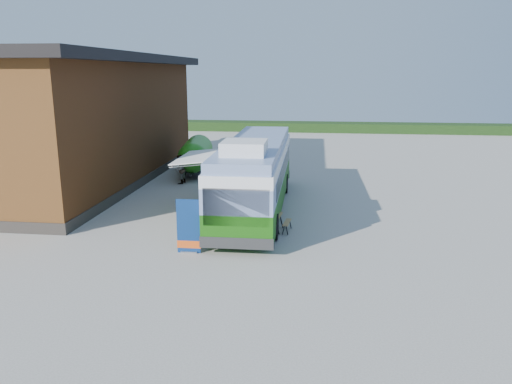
# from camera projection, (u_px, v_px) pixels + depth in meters

# --- Properties ---
(ground) EXTENTS (100.00, 100.00, 0.00)m
(ground) POSITION_uv_depth(u_px,v_px,m) (222.00, 242.00, 19.58)
(ground) COLOR #BCB7AD
(ground) RESTS_ON ground
(barn) EXTENTS (9.60, 21.20, 7.50)m
(barn) POSITION_uv_depth(u_px,v_px,m) (79.00, 122.00, 29.64)
(barn) COLOR brown
(barn) RESTS_ON ground
(hedge) EXTENTS (40.00, 3.00, 1.00)m
(hedge) POSITION_uv_depth(u_px,v_px,m) (358.00, 127.00, 55.16)
(hedge) COLOR #264419
(hedge) RESTS_ON ground
(bus) EXTENTS (2.86, 12.72, 3.90)m
(bus) POSITION_uv_depth(u_px,v_px,m) (255.00, 173.00, 23.54)
(bus) COLOR #196B11
(bus) RESTS_ON ground
(awning) EXTENTS (2.62, 4.22, 0.51)m
(awning) POSITION_uv_depth(u_px,v_px,m) (209.00, 151.00, 23.47)
(awning) COLOR white
(awning) RESTS_ON ground
(banner) EXTENTS (0.89, 0.19, 2.04)m
(banner) POSITION_uv_depth(u_px,v_px,m) (189.00, 231.00, 18.19)
(banner) COLOR navy
(banner) RESTS_ON ground
(picnic_table) EXTENTS (1.30, 1.18, 0.68)m
(picnic_table) POSITION_uv_depth(u_px,v_px,m) (276.00, 219.00, 20.83)
(picnic_table) COLOR tan
(picnic_table) RESTS_ON ground
(person_a) EXTENTS (0.74, 0.65, 1.71)m
(person_a) POSITION_uv_depth(u_px,v_px,m) (242.00, 167.00, 30.35)
(person_a) COLOR #999999
(person_a) RESTS_ON ground
(person_b) EXTENTS (0.82, 0.96, 1.73)m
(person_b) POSITION_uv_depth(u_px,v_px,m) (180.00, 169.00, 29.54)
(person_b) COLOR #999999
(person_b) RESTS_ON ground
(slurry_tanker) EXTENTS (2.40, 6.21, 2.30)m
(slurry_tanker) POSITION_uv_depth(u_px,v_px,m) (196.00, 154.00, 32.39)
(slurry_tanker) COLOR #278919
(slurry_tanker) RESTS_ON ground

